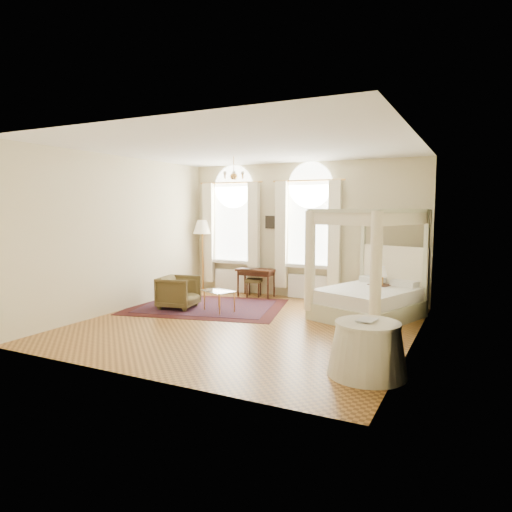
% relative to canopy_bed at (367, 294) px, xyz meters
% --- Properties ---
extents(ground, '(6.00, 6.00, 0.00)m').
position_rel_canopy_bed_xyz_m(ground, '(-1.94, -1.57, -0.50)').
color(ground, '#9B682D').
rests_on(ground, ground).
extents(room_walls, '(6.00, 6.00, 6.00)m').
position_rel_canopy_bed_xyz_m(room_walls, '(-1.94, -1.57, 1.48)').
color(room_walls, beige).
rests_on(room_walls, ground).
extents(window_left, '(1.62, 0.27, 3.29)m').
position_rel_canopy_bed_xyz_m(window_left, '(-3.84, 1.30, 0.99)').
color(window_left, silver).
rests_on(window_left, room_walls).
extents(window_right, '(1.62, 0.27, 3.29)m').
position_rel_canopy_bed_xyz_m(window_right, '(-1.74, 1.30, 0.99)').
color(window_right, silver).
rests_on(window_right, room_walls).
extents(chandelier, '(0.51, 0.45, 0.50)m').
position_rel_canopy_bed_xyz_m(chandelier, '(-2.84, -0.37, 2.41)').
color(chandelier, '#C99043').
rests_on(chandelier, room_walls).
extents(wall_pictures, '(2.54, 0.03, 0.39)m').
position_rel_canopy_bed_xyz_m(wall_pictures, '(-1.85, 1.40, 1.39)').
color(wall_pictures, black).
rests_on(wall_pictures, room_walls).
extents(canopy_bed, '(2.21, 2.43, 2.19)m').
position_rel_canopy_bed_xyz_m(canopy_bed, '(0.00, 0.00, 0.00)').
color(canopy_bed, '#B7B895').
rests_on(canopy_bed, ground).
extents(nightstand, '(0.54, 0.52, 0.61)m').
position_rel_canopy_bed_xyz_m(nightstand, '(0.14, 0.58, -0.19)').
color(nightstand, '#3B1D10').
rests_on(nightstand, ground).
extents(nightstand_lamp, '(0.27, 0.27, 0.39)m').
position_rel_canopy_bed_xyz_m(nightstand_lamp, '(0.15, 0.54, 0.37)').
color(nightstand_lamp, '#C99043').
rests_on(nightstand_lamp, nightstand).
extents(writing_desk, '(0.94, 0.49, 0.70)m').
position_rel_canopy_bed_xyz_m(writing_desk, '(-2.99, 1.01, 0.10)').
color(writing_desk, '#3B1D10').
rests_on(writing_desk, ground).
extents(laptop, '(0.35, 0.24, 0.03)m').
position_rel_canopy_bed_xyz_m(laptop, '(-3.16, 0.89, 0.22)').
color(laptop, black).
rests_on(laptop, writing_desk).
extents(stool, '(0.48, 0.48, 0.44)m').
position_rel_canopy_bed_xyz_m(stool, '(-3.05, 1.00, -0.13)').
color(stool, '#47411E').
rests_on(stool, ground).
extents(armchair, '(0.90, 0.88, 0.72)m').
position_rel_canopy_bed_xyz_m(armchair, '(-3.93, -0.94, -0.14)').
color(armchair, '#4A3E20').
rests_on(armchair, ground).
extents(coffee_table, '(0.80, 0.70, 0.45)m').
position_rel_canopy_bed_xyz_m(coffee_table, '(-2.97, -0.81, -0.09)').
color(coffee_table, white).
rests_on(coffee_table, ground).
extents(floor_lamp, '(0.48, 0.48, 1.88)m').
position_rel_canopy_bed_xyz_m(floor_lamp, '(-4.64, 1.13, 1.11)').
color(floor_lamp, '#C99043').
rests_on(floor_lamp, ground).
extents(oriental_rug, '(3.82, 3.13, 0.01)m').
position_rel_canopy_bed_xyz_m(oriental_rug, '(-3.45, -0.56, -0.49)').
color(oriental_rug, '#3B0F0E').
rests_on(oriental_rug, ground).
extents(side_table, '(1.05, 1.05, 0.71)m').
position_rel_canopy_bed_xyz_m(side_table, '(0.72, -3.14, -0.15)').
color(side_table, beige).
rests_on(side_table, ground).
extents(book, '(0.26, 0.32, 0.03)m').
position_rel_canopy_bed_xyz_m(book, '(0.58, -3.09, 0.23)').
color(book, black).
rests_on(book, side_table).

